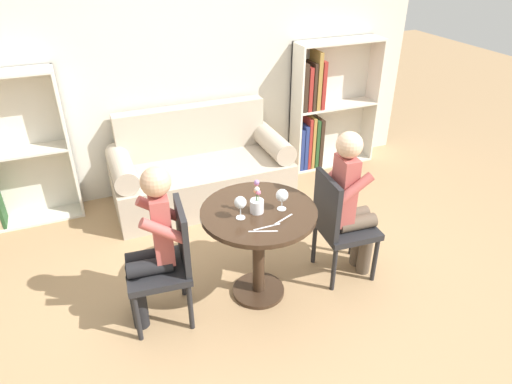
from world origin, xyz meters
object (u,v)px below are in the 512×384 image
at_px(person_left, 151,246).
at_px(wine_glass_left, 240,203).
at_px(chair_right, 339,222).
at_px(flower_vase, 257,202).
at_px(person_right, 352,203).
at_px(wine_glass_right, 282,196).
at_px(couch, 201,172).
at_px(chair_left, 168,260).
at_px(bookshelf_right, 322,110).

relative_size(person_left, wine_glass_left, 7.30).
xyz_separation_m(chair_right, person_left, (-1.42, 0.06, 0.14)).
height_order(wine_glass_left, flower_vase, flower_vase).
relative_size(person_right, wine_glass_left, 7.55).
relative_size(wine_glass_right, flower_vase, 0.62).
height_order(couch, chair_left, couch).
bearing_deg(chair_right, couch, 27.07).
bearing_deg(wine_glass_right, chair_right, 3.02).
distance_m(bookshelf_right, chair_right, 2.01).
bearing_deg(wine_glass_left, wine_glass_right, -0.72).
height_order(bookshelf_right, wine_glass_left, bookshelf_right).
relative_size(chair_left, person_right, 0.73).
distance_m(chair_left, chair_right, 1.32).
distance_m(chair_right, person_right, 0.18).
relative_size(chair_left, wine_glass_left, 5.48).
bearing_deg(chair_left, bookshelf_right, 134.57).
bearing_deg(chair_right, wine_glass_left, 95.49).
relative_size(person_right, flower_vase, 4.94).
relative_size(couch, chair_left, 1.94).
height_order(person_right, wine_glass_left, person_right).
xyz_separation_m(bookshelf_right, wine_glass_left, (-1.66, -1.84, 0.20)).
distance_m(wine_glass_left, wine_glass_right, 0.31).
bearing_deg(person_right, bookshelf_right, -18.78).
bearing_deg(couch, wine_glass_right, -84.38).
bearing_deg(person_left, chair_left, 86.48).
distance_m(bookshelf_right, wine_glass_left, 2.49).
xyz_separation_m(bookshelf_right, person_right, (-0.76, -1.82, -0.02)).
distance_m(couch, person_left, 1.70).
height_order(chair_left, chair_right, same).
distance_m(person_left, wine_glass_right, 0.94).
distance_m(person_left, person_right, 1.51).
relative_size(chair_left, chair_right, 1.00).
xyz_separation_m(bookshelf_right, chair_right, (-0.85, -1.81, -0.17)).
bearing_deg(person_right, flower_vase, 92.81).
bearing_deg(person_right, chair_right, 87.44).
relative_size(couch, wine_glass_right, 11.23).
relative_size(person_left, person_right, 0.97).
height_order(bookshelf_right, person_right, bookshelf_right).
xyz_separation_m(bookshelf_right, flower_vase, (-1.53, -1.81, 0.16)).
bearing_deg(chair_left, flower_vase, 91.84).
xyz_separation_m(bookshelf_right, wine_glass_right, (-1.36, -1.84, 0.19)).
bearing_deg(chair_left, couch, 161.64).
relative_size(couch, wine_glass_left, 10.63).
height_order(couch, bookshelf_right, bookshelf_right).
height_order(bookshelf_right, chair_left, bookshelf_right).
bearing_deg(wine_glass_right, person_right, 1.59).
bearing_deg(bookshelf_right, couch, -169.92).
relative_size(person_right, wine_glass_right, 7.98).
relative_size(chair_right, flower_vase, 3.58).
height_order(person_left, flower_vase, person_left).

